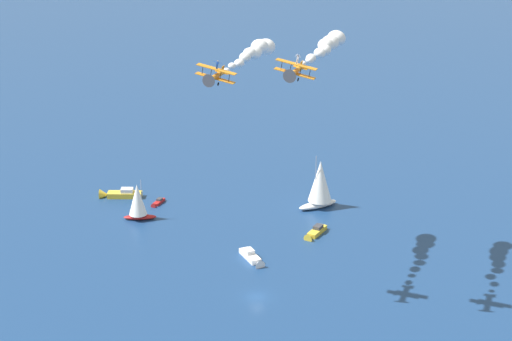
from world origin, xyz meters
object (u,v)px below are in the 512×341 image
(motorboat_trailing, at_px, (252,258))
(motorboat_outer_ring_a, at_px, (158,203))
(sailboat_mid_cluster, at_px, (138,201))
(wingwalker_lead, at_px, (298,59))
(motorboat_offshore, at_px, (119,194))
(wingwalker_wingman, at_px, (217,64))
(biplane_lead, at_px, (295,71))
(biplane_wingman, at_px, (216,76))
(motorboat_near_centre, at_px, (315,233))
(sailboat_ahead, at_px, (320,184))

(motorboat_trailing, bearing_deg, motorboat_outer_ring_a, 21.52)
(sailboat_mid_cluster, xyz_separation_m, wingwalker_lead, (-46.57, -21.80, 42.26))
(motorboat_offshore, distance_m, wingwalker_wingman, 70.65)
(wingwalker_wingman, bearing_deg, motorboat_offshore, 12.84)
(biplane_lead, height_order, biplane_wingman, biplane_lead)
(motorboat_near_centre, relative_size, motorboat_outer_ring_a, 1.45)
(sailboat_mid_cluster, bearing_deg, motorboat_outer_ring_a, -37.29)
(sailboat_ahead, height_order, biplane_wingman, biplane_wingman)
(sailboat_mid_cluster, bearing_deg, biplane_lead, -155.11)
(motorboat_offshore, relative_size, sailboat_ahead, 0.81)
(sailboat_ahead, bearing_deg, motorboat_outer_ring_a, 71.57)
(motorboat_near_centre, bearing_deg, motorboat_offshore, 49.02)
(motorboat_near_centre, relative_size, biplane_wingman, 1.00)
(motorboat_near_centre, bearing_deg, motorboat_trailing, 116.27)
(sailboat_ahead, height_order, wingwalker_wingman, wingwalker_wingman)
(motorboat_near_centre, xyz_separation_m, wingwalker_lead, (-27.51, 13.97, 46.03))
(biplane_lead, xyz_separation_m, wingwalker_wingman, (6.80, 11.83, 0.42))
(wingwalker_wingman, bearing_deg, motorboat_trailing, -37.99)
(motorboat_near_centre, height_order, motorboat_offshore, motorboat_offshore)
(wingwalker_lead, bearing_deg, biplane_lead, 52.40)
(wingwalker_wingman, bearing_deg, biplane_wingman, 52.37)
(sailboat_ahead, xyz_separation_m, wingwalker_lead, (-41.91, 20.16, 40.71))
(sailboat_mid_cluster, relative_size, biplane_wingman, 1.39)
(biplane_lead, bearing_deg, wingwalker_wingman, 60.14)
(sailboat_ahead, xyz_separation_m, motorboat_outer_ring_a, (12.09, 36.29, -5.54))
(biplane_wingman, bearing_deg, motorboat_near_centre, -52.51)
(sailboat_ahead, distance_m, biplane_lead, 60.35)
(motorboat_outer_ring_a, bearing_deg, biplane_wingman, -175.47)
(motorboat_trailing, xyz_separation_m, wingwalker_lead, (-19.39, -2.48, 45.99))
(wingwalker_lead, bearing_deg, sailboat_ahead, -25.68)
(motorboat_near_centre, height_order, wingwalker_lead, wingwalker_lead)
(motorboat_outer_ring_a, distance_m, biplane_wingman, 63.21)
(motorboat_trailing, bearing_deg, wingwalker_lead, -172.71)
(sailboat_ahead, relative_size, biplane_wingman, 1.88)
(motorboat_trailing, xyz_separation_m, biplane_lead, (-19.16, -2.18, 43.84))
(motorboat_trailing, relative_size, wingwalker_lead, 4.73)
(motorboat_offshore, bearing_deg, sailboat_ahead, -113.01)
(sailboat_mid_cluster, bearing_deg, biplane_wingman, -166.59)
(sailboat_ahead, xyz_separation_m, wingwalker_wingman, (-34.89, 32.29, 38.97))
(motorboat_trailing, height_order, sailboat_ahead, sailboat_ahead)
(wingwalker_lead, xyz_separation_m, wingwalker_wingman, (7.03, 12.14, -1.74))
(biplane_lead, distance_m, wingwalker_wingman, 13.65)
(motorboat_trailing, distance_m, sailboat_mid_cluster, 33.56)
(motorboat_trailing, height_order, wingwalker_lead, wingwalker_lead)
(motorboat_outer_ring_a, bearing_deg, motorboat_offshore, 50.42)
(motorboat_trailing, xyz_separation_m, sailboat_ahead, (22.53, -22.64, 5.28))
(sailboat_ahead, distance_m, biplane_wingman, 60.18)
(biplane_wingman, xyz_separation_m, wingwalker_wingman, (-0.23, -0.30, 2.12))
(motorboat_near_centre, relative_size, sailboat_ahead, 0.53)
(sailboat_mid_cluster, relative_size, wingwalker_wingman, 6.25)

